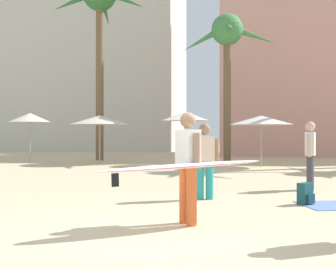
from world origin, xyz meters
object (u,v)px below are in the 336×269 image
(cafe_umbrella_0, at_px, (185,116))
(backpack, at_px, (306,194))
(cafe_umbrella_4, at_px, (100,120))
(palm_tree_right, at_px, (100,8))
(person_far_left, at_px, (205,158))
(palm_tree_far_left, at_px, (227,41))
(person_far_right, at_px, (310,152))
(person_mid_right, at_px, (187,164))
(cafe_umbrella_1, at_px, (30,118))
(cafe_umbrella_3, at_px, (261,120))

(cafe_umbrella_0, distance_m, backpack, 11.28)
(cafe_umbrella_4, bearing_deg, palm_tree_right, 108.94)
(cafe_umbrella_0, xyz_separation_m, cafe_umbrella_4, (-4.01, 0.21, -0.14))
(palm_tree_right, xyz_separation_m, cafe_umbrella_4, (1.03, -2.99, -6.08))
(palm_tree_right, xyz_separation_m, person_far_left, (6.83, -13.28, -7.26))
(person_far_left, bearing_deg, palm_tree_far_left, -10.66)
(person_far_left, xyz_separation_m, person_far_right, (2.40, 2.03, 0.05))
(person_mid_right, bearing_deg, backpack, 11.54)
(person_far_right, bearing_deg, palm_tree_far_left, -64.82)
(cafe_umbrella_0, bearing_deg, person_far_right, -62.45)
(cafe_umbrella_1, height_order, person_mid_right, cafe_umbrella_1)
(person_mid_right, bearing_deg, person_far_right, 24.68)
(palm_tree_right, height_order, cafe_umbrella_3, palm_tree_right)
(backpack, height_order, person_far_right, person_far_right)
(palm_tree_far_left, bearing_deg, person_mid_right, -89.83)
(palm_tree_right, relative_size, person_far_right, 5.88)
(backpack, xyz_separation_m, person_mid_right, (-1.99, -2.38, 0.71))
(cafe_umbrella_0, xyz_separation_m, person_far_right, (4.19, -8.04, -1.26))
(palm_tree_far_left, height_order, person_mid_right, palm_tree_far_left)
(cafe_umbrella_0, distance_m, person_far_left, 10.31)
(palm_tree_right, bearing_deg, backpack, -57.15)
(cafe_umbrella_0, height_order, cafe_umbrella_1, cafe_umbrella_1)
(palm_tree_right, distance_m, person_far_left, 16.60)
(backpack, bearing_deg, cafe_umbrella_1, 175.86)
(cafe_umbrella_0, relative_size, person_mid_right, 1.00)
(cafe_umbrella_4, height_order, person_far_left, cafe_umbrella_4)
(cafe_umbrella_3, bearing_deg, cafe_umbrella_1, 176.07)
(cafe_umbrella_1, distance_m, cafe_umbrella_3, 10.93)
(palm_tree_right, distance_m, cafe_umbrella_4, 6.86)
(cafe_umbrella_0, relative_size, cafe_umbrella_4, 0.86)
(palm_tree_right, distance_m, cafe_umbrella_0, 8.43)
(backpack, bearing_deg, cafe_umbrella_4, 165.73)
(cafe_umbrella_0, relative_size, person_far_left, 1.50)
(cafe_umbrella_4, bearing_deg, person_far_left, -60.55)
(palm_tree_right, height_order, person_far_right, palm_tree_right)
(palm_tree_far_left, bearing_deg, palm_tree_right, -179.97)
(person_far_left, bearing_deg, person_far_right, -60.74)
(palm_tree_far_left, xyz_separation_m, cafe_umbrella_3, (1.55, -3.50, -4.15))
(person_far_left, bearing_deg, palm_tree_right, 16.31)
(person_mid_right, bearing_deg, cafe_umbrella_3, 44.64)
(person_mid_right, distance_m, person_far_left, 2.75)
(cafe_umbrella_4, distance_m, person_far_left, 11.87)
(cafe_umbrella_1, relative_size, person_far_right, 1.44)
(palm_tree_right, bearing_deg, cafe_umbrella_3, -22.80)
(palm_tree_far_left, distance_m, person_far_left, 14.28)
(palm_tree_far_left, relative_size, person_far_left, 4.74)
(person_mid_right, height_order, person_far_right, person_mid_right)
(palm_tree_right, relative_size, cafe_umbrella_0, 4.13)
(cafe_umbrella_4, height_order, person_far_right, cafe_umbrella_4)
(cafe_umbrella_3, bearing_deg, cafe_umbrella_0, 174.94)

